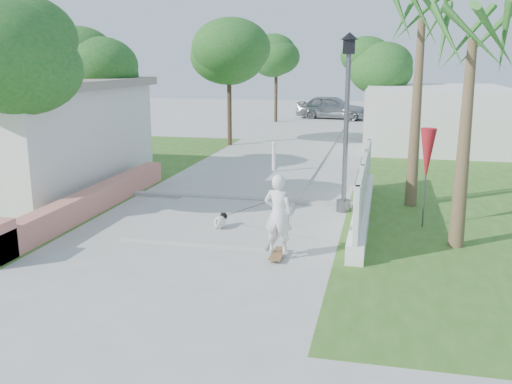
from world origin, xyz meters
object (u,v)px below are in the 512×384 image
(bollard, at_px, (274,156))
(skateboarder, at_px, (248,210))
(dog, at_px, (220,221))
(street_lamp, at_px, (347,117))
(parked_car, at_px, (332,107))
(patio_umbrella, at_px, (427,155))

(bollard, distance_m, skateboarder, 7.63)
(skateboarder, distance_m, dog, 1.25)
(street_lamp, height_order, parked_car, street_lamp)
(street_lamp, xyz_separation_m, bollard, (-2.70, 4.50, -1.84))
(street_lamp, bearing_deg, parked_car, 96.13)
(bollard, bearing_deg, parked_car, 89.20)
(street_lamp, relative_size, dog, 7.69)
(bollard, relative_size, skateboarder, 0.52)
(skateboarder, xyz_separation_m, dog, (-0.84, 0.78, -0.51))
(bollard, height_order, patio_umbrella, patio_umbrella)
(street_lamp, bearing_deg, bollard, 120.96)
(dog, bearing_deg, patio_umbrella, 25.45)
(bollard, bearing_deg, skateboarder, -83.01)
(patio_umbrella, bearing_deg, bollard, 129.91)
(bollard, xyz_separation_m, skateboarder, (0.93, -7.58, 0.14))
(street_lamp, xyz_separation_m, dog, (-2.61, -2.29, -2.21))
(street_lamp, height_order, bollard, street_lamp)
(dog, bearing_deg, bollard, 100.25)
(bollard, height_order, dog, bollard)
(dog, bearing_deg, skateboarder, -33.71)
(parked_car, bearing_deg, dog, -172.42)
(dog, distance_m, parked_car, 25.06)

